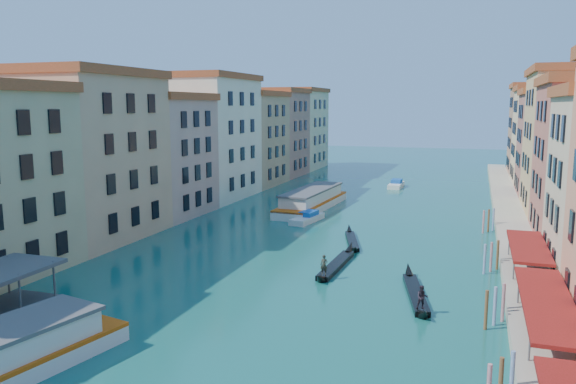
# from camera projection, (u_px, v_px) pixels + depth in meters

# --- Properties ---
(left_bank_palazzos) EXTENTS (12.80, 128.40, 21.00)m
(left_bank_palazzos) POSITION_uv_depth(u_px,v_px,m) (192.00, 144.00, 89.58)
(left_bank_palazzos) COLOR beige
(left_bank_palazzos) RESTS_ON ground
(quay) EXTENTS (4.00, 140.00, 1.00)m
(quay) POSITION_uv_depth(u_px,v_px,m) (510.00, 219.00, 76.08)
(quay) COLOR #B0A88E
(quay) RESTS_ON ground
(restaurant_awnings) EXTENTS (3.20, 44.55, 3.12)m
(restaurant_awnings) POSITION_uv_depth(u_px,v_px,m) (548.00, 304.00, 36.32)
(restaurant_awnings) COLOR maroon
(restaurant_awnings) RESTS_ON ground
(mooring_poles_right) EXTENTS (1.44, 54.24, 3.20)m
(mooring_poles_right) POSITION_uv_depth(u_px,v_px,m) (494.00, 296.00, 42.99)
(mooring_poles_right) COLOR brown
(mooring_poles_right) RESTS_ON ground
(vaporetto_far) EXTENTS (6.00, 21.27, 3.13)m
(vaporetto_far) POSITION_uv_depth(u_px,v_px,m) (312.00, 200.00, 86.09)
(vaporetto_far) COLOR silver
(vaporetto_far) RESTS_ON ground
(gondola_fore) EXTENTS (1.51, 12.86, 2.57)m
(gondola_fore) POSITION_uv_depth(u_px,v_px,m) (336.00, 263.00, 55.02)
(gondola_fore) COLOR black
(gondola_fore) RESTS_ON ground
(gondola_right) EXTENTS (3.72, 12.51, 2.52)m
(gondola_right) POSITION_uv_depth(u_px,v_px,m) (416.00, 292.00, 46.38)
(gondola_right) COLOR black
(gondola_right) RESTS_ON ground
(gondola_far) EXTENTS (3.98, 10.95, 1.58)m
(gondola_far) POSITION_uv_depth(u_px,v_px,m) (352.00, 239.00, 65.20)
(gondola_far) COLOR black
(gondola_far) RESTS_ON ground
(motorboat_mid) EXTENTS (3.25, 7.15, 1.43)m
(motorboat_mid) POSITION_uv_depth(u_px,v_px,m) (307.00, 218.00, 76.67)
(motorboat_mid) COLOR silver
(motorboat_mid) RESTS_ON ground
(motorboat_far) EXTENTS (2.34, 7.29, 1.51)m
(motorboat_far) POSITION_uv_depth(u_px,v_px,m) (396.00, 184.00, 108.92)
(motorboat_far) COLOR white
(motorboat_far) RESTS_ON ground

